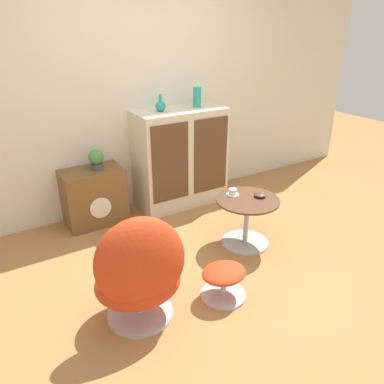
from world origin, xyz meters
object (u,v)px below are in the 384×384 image
at_px(ottoman, 224,278).
at_px(bowl, 260,195).
at_px(egg_chair, 139,273).
at_px(coffee_table, 246,218).
at_px(potted_plant, 96,159).
at_px(teacup, 233,192).
at_px(tv_console, 94,197).
at_px(sideboard, 180,158).
at_px(vase_leftmost, 160,106).
at_px(vase_inner_left, 197,97).

relative_size(ottoman, bowl, 3.21).
relative_size(egg_chair, bowl, 7.79).
bearing_deg(coffee_table, potted_plant, 131.22).
distance_m(potted_plant, teacup, 1.41).
height_order(tv_console, coffee_table, tv_console).
height_order(ottoman, coffee_table, coffee_table).
relative_size(sideboard, ottoman, 3.11).
relative_size(coffee_table, potted_plant, 2.87).
bearing_deg(sideboard, tv_console, 177.39).
height_order(tv_console, ottoman, tv_console).
bearing_deg(teacup, potted_plant, 133.36).
height_order(vase_leftmost, vase_inner_left, vase_inner_left).
bearing_deg(egg_chair, ottoman, -8.24).
height_order(ottoman, bowl, bowl).
distance_m(coffee_table, vase_inner_left, 1.46).
xyz_separation_m(ottoman, vase_leftmost, (0.33, 1.64, 0.99)).
relative_size(tv_console, ottoman, 1.73).
xyz_separation_m(tv_console, vase_inner_left, (1.23, -0.04, 0.91)).
bearing_deg(tv_console, vase_leftmost, -3.07).
bearing_deg(vase_leftmost, potted_plant, 176.59).
relative_size(vase_inner_left, teacup, 1.77).
bearing_deg(egg_chair, bowl, 16.09).
xyz_separation_m(vase_inner_left, potted_plant, (-1.17, 0.04, -0.51)).
distance_m(potted_plant, bowl, 1.66).
bearing_deg(vase_inner_left, bowl, -90.80).
xyz_separation_m(sideboard, teacup, (0.01, -0.97, -0.06)).
distance_m(egg_chair, potted_plant, 1.63).
bearing_deg(tv_console, egg_chair, -96.65).
bearing_deg(vase_leftmost, ottoman, -101.32).
bearing_deg(vase_leftmost, vase_inner_left, 0.00).
distance_m(ottoman, coffee_table, 0.82).
bearing_deg(ottoman, potted_plant, 103.14).
relative_size(vase_leftmost, bowl, 1.62).
xyz_separation_m(tv_console, coffee_table, (1.09, -1.16, -0.02)).
bearing_deg(sideboard, ottoman, -108.70).
distance_m(egg_chair, teacup, 1.34).
xyz_separation_m(coffee_table, vase_leftmost, (-0.30, 1.12, 0.88)).
height_order(egg_chair, vase_leftmost, vase_leftmost).
bearing_deg(vase_inner_left, potted_plant, 177.90).
relative_size(sideboard, bowl, 10.01).
bearing_deg(bowl, teacup, 138.82).
height_order(sideboard, teacup, sideboard).
xyz_separation_m(tv_console, teacup, (1.03, -1.02, 0.20)).
bearing_deg(sideboard, vase_inner_left, 1.00).
bearing_deg(ottoman, egg_chair, 171.76).
distance_m(egg_chair, ottoman, 0.69).
relative_size(tv_console, coffee_table, 1.05).
bearing_deg(coffee_table, egg_chair, -161.59).
distance_m(egg_chair, vase_inner_left, 2.25).
bearing_deg(tv_console, coffee_table, -46.96).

